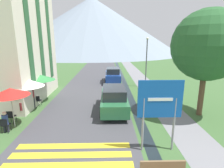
% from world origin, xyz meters
% --- Properties ---
extents(ground_plane, '(160.00, 160.00, 0.00)m').
position_xyz_m(ground_plane, '(0.00, 20.00, 0.00)').
color(ground_plane, '#3D6033').
extents(road, '(6.40, 60.00, 0.01)m').
position_xyz_m(road, '(-2.50, 30.00, 0.00)').
color(road, '#424247').
rests_on(road, ground_plane).
extents(footpath, '(2.20, 60.00, 0.01)m').
position_xyz_m(footpath, '(3.60, 30.00, 0.00)').
color(footpath, slate).
rests_on(footpath, ground_plane).
extents(drainage_channel, '(0.60, 60.00, 0.00)m').
position_xyz_m(drainage_channel, '(1.20, 30.00, 0.00)').
color(drainage_channel, black).
rests_on(drainage_channel, ground_plane).
extents(crosswalk_marking, '(5.44, 2.54, 0.01)m').
position_xyz_m(crosswalk_marking, '(-2.50, 3.50, 0.01)').
color(crosswalk_marking, yellow).
rests_on(crosswalk_marking, ground_plane).
extents(mountain_distant, '(73.20, 73.20, 23.01)m').
position_xyz_m(mountain_distant, '(-7.42, 75.18, 11.50)').
color(mountain_distant, gray).
rests_on(mountain_distant, ground_plane).
extents(hotel_building, '(6.48, 8.45, 12.48)m').
position_xyz_m(hotel_building, '(-9.39, 12.00, 6.68)').
color(hotel_building, beige).
rests_on(hotel_building, ground_plane).
extents(road_sign, '(1.99, 0.11, 3.36)m').
position_xyz_m(road_sign, '(1.46, 4.17, 2.22)').
color(road_sign, gray).
rests_on(road_sign, ground_plane).
extents(parked_car_near, '(1.93, 4.57, 1.82)m').
position_xyz_m(parked_car_near, '(-0.40, 8.96, 0.91)').
color(parked_car_near, '#28663D').
rests_on(parked_car_near, ground_plane).
extents(parked_car_far, '(1.89, 4.27, 1.82)m').
position_xyz_m(parked_car_far, '(-0.22, 18.35, 0.91)').
color(parked_car_far, navy).
rests_on(parked_car_far, ground_plane).
extents(cafe_chair_nearest, '(0.40, 0.40, 0.85)m').
position_xyz_m(cafe_chair_nearest, '(-6.53, 5.93, 0.51)').
color(cafe_chair_nearest, black).
rests_on(cafe_chair_nearest, ground_plane).
extents(cafe_chair_near_right, '(0.40, 0.40, 0.85)m').
position_xyz_m(cafe_chair_near_right, '(-6.80, 7.05, 0.51)').
color(cafe_chair_near_right, black).
rests_on(cafe_chair_near_right, ground_plane).
extents(cafe_chair_far_right, '(0.40, 0.40, 0.85)m').
position_xyz_m(cafe_chair_far_right, '(-6.33, 10.05, 0.51)').
color(cafe_chair_far_right, black).
rests_on(cafe_chair_far_right, ground_plane).
extents(cafe_chair_far_left, '(0.40, 0.40, 0.85)m').
position_xyz_m(cafe_chair_far_left, '(-6.75, 9.77, 0.51)').
color(cafe_chair_far_left, black).
rests_on(cafe_chair_far_left, ground_plane).
extents(cafe_chair_middle, '(0.40, 0.40, 0.85)m').
position_xyz_m(cafe_chair_middle, '(-6.64, 8.44, 0.51)').
color(cafe_chair_middle, black).
rests_on(cafe_chair_middle, ground_plane).
extents(cafe_umbrella_front_red, '(2.10, 2.10, 2.40)m').
position_xyz_m(cafe_umbrella_front_red, '(-6.39, 6.61, 2.17)').
color(cafe_umbrella_front_red, '#B7B2A8').
rests_on(cafe_umbrella_front_red, ground_plane).
extents(cafe_umbrella_middle_white, '(2.33, 2.33, 2.40)m').
position_xyz_m(cafe_umbrella_middle_white, '(-6.53, 9.07, 2.13)').
color(cafe_umbrella_middle_white, '#B7B2A8').
rests_on(cafe_umbrella_middle_white, ground_plane).
extents(cafe_umbrella_rear_green, '(2.40, 2.40, 2.30)m').
position_xyz_m(cafe_umbrella_rear_green, '(-6.44, 11.23, 2.07)').
color(cafe_umbrella_rear_green, '#B7B2A8').
rests_on(cafe_umbrella_rear_green, ground_plane).
extents(person_seated_near, '(0.32, 0.32, 1.23)m').
position_xyz_m(person_seated_near, '(-6.53, 6.00, 0.68)').
color(person_seated_near, '#282833').
rests_on(person_seated_near, ground_plane).
extents(person_seated_far, '(0.32, 0.32, 1.20)m').
position_xyz_m(person_seated_far, '(-6.64, 8.16, 0.67)').
color(person_seated_far, '#282833').
rests_on(person_seated_far, ground_plane).
extents(person_standing_terrace, '(0.32, 0.32, 1.74)m').
position_xyz_m(person_standing_terrace, '(-6.52, 9.58, 1.01)').
color(person_standing_terrace, '#282833').
rests_on(person_standing_terrace, ground_plane).
extents(streetlamp, '(0.28, 0.28, 5.41)m').
position_xyz_m(streetlamp, '(3.38, 15.97, 3.19)').
color(streetlamp, '#515156').
rests_on(streetlamp, ground_plane).
extents(tree_by_path, '(4.53, 4.53, 6.99)m').
position_xyz_m(tree_by_path, '(5.50, 8.15, 4.71)').
color(tree_by_path, brown).
rests_on(tree_by_path, ground_plane).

